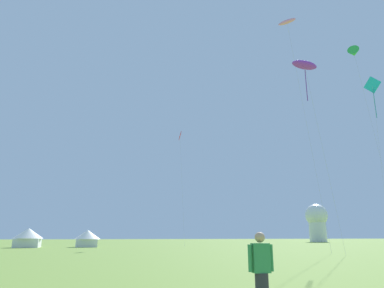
% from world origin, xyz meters
% --- Properties ---
extents(kite_cyan_diamond, '(1.67, 2.38, 23.49)m').
position_xyz_m(kite_cyan_diamond, '(27.05, 35.19, 21.76)').
color(kite_cyan_diamond, '#1EB7CC').
rests_on(kite_cyan_diamond, ground).
extents(kite_green_delta, '(2.37, 3.29, 26.23)m').
position_xyz_m(kite_green_delta, '(22.57, 32.82, 25.31)').
color(kite_green_delta, green).
rests_on(kite_green_delta, ground).
extents(kite_purple_parafoil, '(3.17, 2.18, 19.09)m').
position_xyz_m(kite_purple_parafoil, '(10.42, 26.18, 18.59)').
color(kite_purple_parafoil, purple).
rests_on(kite_purple_parafoil, ground).
extents(kite_pink_parafoil, '(3.03, 2.58, 26.50)m').
position_xyz_m(kite_pink_parafoil, '(10.99, 29.76, 25.98)').
color(kite_pink_parafoil, pink).
rests_on(kite_pink_parafoil, ground).
extents(kite_red_diamond, '(0.96, 2.09, 20.47)m').
position_xyz_m(kite_red_diamond, '(4.55, 58.04, 19.09)').
color(kite_red_diamond, red).
rests_on(kite_red_diamond, ground).
extents(person_spectator, '(0.57, 0.28, 1.73)m').
position_xyz_m(person_spectator, '(-5.68, 4.50, 0.85)').
color(person_spectator, '#2D2D33').
rests_on(person_spectator, ground).
extents(festival_tent_left, '(4.31, 4.31, 2.80)m').
position_xyz_m(festival_tent_left, '(-19.00, 55.82, 1.55)').
color(festival_tent_left, white).
rests_on(festival_tent_left, ground).
extents(festival_tent_right, '(3.95, 3.95, 2.57)m').
position_xyz_m(festival_tent_right, '(-10.51, 55.82, 1.42)').
color(festival_tent_right, white).
rests_on(festival_tent_right, ground).
extents(observatory_dome, '(6.40, 6.40, 10.80)m').
position_xyz_m(observatory_dome, '(53.03, 90.11, 6.01)').
color(observatory_dome, white).
rests_on(observatory_dome, ground).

